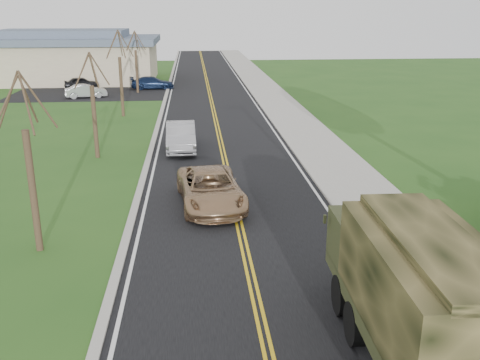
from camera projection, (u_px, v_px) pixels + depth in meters
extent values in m
cube|color=black|center=(211.00, 102.00, 47.35)|extent=(8.00, 120.00, 0.01)
cube|color=#9E998E|center=(258.00, 100.00, 47.68)|extent=(0.30, 120.00, 0.12)
cube|color=#9E998E|center=(277.00, 100.00, 47.83)|extent=(3.20, 120.00, 0.10)
cube|color=#9E998E|center=(164.00, 102.00, 46.99)|extent=(0.30, 120.00, 0.10)
cylinder|color=#38281C|center=(33.00, 192.00, 17.67)|extent=(0.24, 0.24, 4.20)
cylinder|color=#38281C|center=(38.00, 100.00, 16.91)|extent=(1.01, 0.33, 1.90)
cylinder|color=#38281C|center=(28.00, 100.00, 17.36)|extent=(0.13, 1.29, 1.74)
cylinder|color=#38281C|center=(8.00, 100.00, 16.87)|extent=(0.98, 0.43, 1.90)
cylinder|color=#38281C|center=(4.00, 106.00, 16.28)|extent=(0.79, 1.05, 1.77)
cylinder|color=#38281C|center=(26.00, 103.00, 16.38)|extent=(0.58, 0.90, 1.90)
cylinder|color=#38281C|center=(95.00, 122.00, 29.09)|extent=(0.24, 0.24, 3.96)
cylinder|color=#38281C|center=(99.00, 69.00, 28.37)|extent=(0.96, 0.32, 1.79)
cylinder|color=#38281C|center=(93.00, 69.00, 28.79)|extent=(0.12, 1.22, 1.65)
cylinder|color=#38281C|center=(83.00, 69.00, 28.34)|extent=(0.93, 0.41, 1.79)
cylinder|color=#38281C|center=(82.00, 72.00, 27.78)|extent=(0.75, 0.99, 1.67)
cylinder|color=#38281C|center=(94.00, 70.00, 27.87)|extent=(0.55, 0.85, 1.80)
cylinder|color=#38281C|center=(121.00, 87.00, 40.39)|extent=(0.24, 0.24, 4.44)
cylinder|color=#38281C|center=(126.00, 43.00, 39.58)|extent=(1.07, 0.35, 2.00)
cylinder|color=#38281C|center=(120.00, 44.00, 40.06)|extent=(0.13, 1.36, 1.84)
cylinder|color=#38281C|center=(112.00, 43.00, 39.55)|extent=(1.03, 0.46, 2.00)
cylinder|color=#38281C|center=(112.00, 45.00, 38.92)|extent=(0.83, 1.10, 1.87)
cylinder|color=#38281C|center=(122.00, 44.00, 39.02)|extent=(0.61, 0.95, 2.01)
cylinder|color=#38281C|center=(137.00, 72.00, 51.83)|extent=(0.24, 0.24, 4.08)
cylinder|color=#38281C|center=(140.00, 40.00, 51.08)|extent=(0.99, 0.33, 1.84)
cylinder|color=#38281C|center=(136.00, 41.00, 51.52)|extent=(0.13, 1.25, 1.69)
cylinder|color=#38281C|center=(130.00, 40.00, 51.05)|extent=(0.95, 0.42, 1.85)
cylinder|color=#38281C|center=(130.00, 42.00, 50.48)|extent=(0.77, 1.02, 1.72)
cylinder|color=#38281C|center=(137.00, 41.00, 50.57)|extent=(0.57, 0.88, 1.85)
cube|color=tan|center=(65.00, 62.00, 60.54)|extent=(20.00, 12.00, 4.20)
cube|color=#475466|center=(63.00, 40.00, 59.80)|extent=(21.00, 13.00, 0.70)
cube|color=#475466|center=(62.00, 34.00, 59.59)|extent=(14.00, 8.00, 0.90)
cube|color=black|center=(107.00, 93.00, 52.20)|extent=(18.00, 10.00, 0.02)
cylinder|color=black|center=(356.00, 324.00, 13.05)|extent=(0.38, 1.10, 1.09)
cylinder|color=black|center=(438.00, 321.00, 13.17)|extent=(0.38, 1.10, 1.09)
cylinder|color=black|center=(342.00, 295.00, 14.37)|extent=(0.38, 1.10, 1.09)
cylinder|color=black|center=(417.00, 293.00, 14.49)|extent=(0.38, 1.10, 1.09)
cube|color=#383D21|center=(408.00, 318.00, 12.40)|extent=(2.56, 6.98, 0.35)
cube|color=#383D21|center=(378.00, 240.00, 14.53)|extent=(2.42, 1.94, 1.38)
cube|color=black|center=(369.00, 221.00, 15.32)|extent=(2.17, 0.14, 0.69)
cube|color=#383D21|center=(423.00, 330.00, 11.52)|extent=(2.62, 5.30, 0.15)
cube|color=black|center=(428.00, 287.00, 11.21)|extent=(2.62, 5.30, 1.98)
cube|color=black|center=(433.00, 242.00, 10.89)|extent=(1.73, 5.28, 0.25)
imported|color=#A3805C|center=(211.00, 189.00, 22.22)|extent=(3.00, 5.58, 1.49)
imported|color=#A3A2A7|center=(181.00, 137.00, 31.09)|extent=(1.79, 4.81, 1.57)
imported|color=black|center=(82.00, 83.00, 55.06)|extent=(3.73, 2.31, 1.19)
imported|color=#9FA0A4|center=(86.00, 91.00, 49.30)|extent=(3.96, 2.17, 1.24)
imported|color=#0F1B37|center=(152.00, 83.00, 54.68)|extent=(4.47, 2.09, 1.26)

